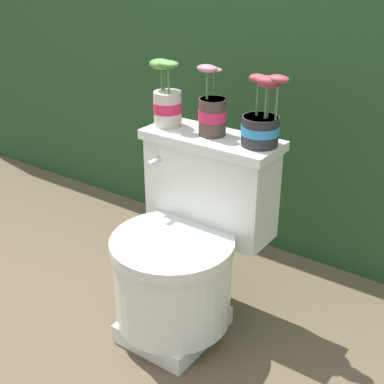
# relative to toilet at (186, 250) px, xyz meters

# --- Properties ---
(ground_plane) EXTENTS (12.00, 12.00, 0.00)m
(ground_plane) POSITION_rel_toilet_xyz_m (0.01, -0.09, -0.29)
(ground_plane) COLOR brown
(hedge_backdrop) EXTENTS (4.03, 0.84, 1.26)m
(hedge_backdrop) POSITION_rel_toilet_xyz_m (0.01, 1.03, 0.34)
(hedge_backdrop) COLOR #234723
(hedge_backdrop) RESTS_ON ground
(toilet) EXTENTS (0.45, 0.50, 0.64)m
(toilet) POSITION_rel_toilet_xyz_m (0.00, 0.00, 0.00)
(toilet) COLOR silver
(toilet) RESTS_ON ground
(potted_plant_left) EXTENTS (0.13, 0.09, 0.22)m
(potted_plant_left) POSITION_rel_toilet_xyz_m (-0.18, 0.14, 0.44)
(potted_plant_left) COLOR beige
(potted_plant_left) RESTS_ON toilet
(potted_plant_midleft) EXTENTS (0.09, 0.09, 0.22)m
(potted_plant_midleft) POSITION_rel_toilet_xyz_m (-0.00, 0.15, 0.43)
(potted_plant_midleft) COLOR #47382D
(potted_plant_midleft) RESTS_ON toilet
(potted_plant_middle) EXTENTS (0.14, 0.12, 0.22)m
(potted_plant_middle) POSITION_rel_toilet_xyz_m (0.17, 0.15, 0.43)
(potted_plant_middle) COLOR #262628
(potted_plant_middle) RESTS_ON toilet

